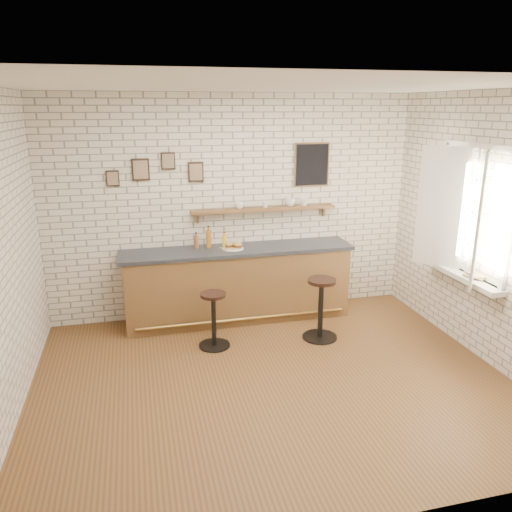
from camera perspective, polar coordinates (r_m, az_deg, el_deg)
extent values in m
plane|color=brown|center=(5.51, 1.85, -14.02)|extent=(5.00, 5.00, 0.00)
cube|color=brown|center=(6.80, -2.06, -3.39)|extent=(3.00, 0.58, 0.96)
cube|color=#2D333A|center=(6.65, -2.11, 0.70)|extent=(3.10, 0.62, 0.05)
cylinder|color=olive|center=(6.65, -1.46, -7.23)|extent=(2.79, 0.04, 0.04)
cylinder|color=white|center=(6.61, -2.66, 0.87)|extent=(0.28, 0.28, 0.01)
cylinder|color=gold|center=(6.64, -2.27, 1.03)|extent=(0.05, 0.05, 0.00)
cylinder|color=gold|center=(6.61, -2.34, 0.94)|extent=(0.05, 0.05, 0.00)
cylinder|color=gold|center=(6.65, -3.73, 1.02)|extent=(0.06, 0.06, 0.00)
cylinder|color=gold|center=(6.65, -2.34, 1.04)|extent=(0.06, 0.06, 0.00)
cylinder|color=gold|center=(6.55, -3.61, 0.80)|extent=(0.06, 0.06, 0.00)
cylinder|color=gold|center=(6.63, -2.30, 1.00)|extent=(0.04, 0.04, 0.00)
cylinder|color=gold|center=(6.55, -2.68, 0.79)|extent=(0.05, 0.05, 0.00)
cylinder|color=gold|center=(6.53, -3.43, 0.73)|extent=(0.04, 0.04, 0.00)
cylinder|color=gold|center=(6.60, -4.07, 0.90)|extent=(0.05, 0.05, 0.00)
cylinder|color=gold|center=(6.57, -2.27, 0.85)|extent=(0.06, 0.06, 0.00)
cylinder|color=brown|center=(6.65, -6.85, 1.58)|extent=(0.07, 0.07, 0.17)
cylinder|color=brown|center=(6.63, -6.88, 2.43)|extent=(0.02, 0.02, 0.04)
cylinder|color=black|center=(6.62, -6.89, 2.64)|extent=(0.03, 0.03, 0.01)
cylinder|color=white|center=(6.67, -5.43, 1.76)|extent=(0.06, 0.06, 0.19)
cylinder|color=white|center=(6.64, -5.46, 2.72)|extent=(0.02, 0.02, 0.04)
cylinder|color=black|center=(6.64, -5.46, 2.95)|extent=(0.03, 0.03, 0.01)
cylinder|color=#AB621B|center=(6.67, -5.42, 1.93)|extent=(0.07, 0.07, 0.23)
cylinder|color=#AB621B|center=(6.63, -5.46, 3.12)|extent=(0.03, 0.03, 0.05)
cylinder|color=black|center=(6.62, -5.46, 3.39)|extent=(0.03, 0.03, 0.01)
cylinder|color=yellow|center=(6.71, -3.62, 1.75)|extent=(0.06, 0.06, 0.16)
cylinder|color=yellow|center=(6.68, -3.63, 2.53)|extent=(0.03, 0.03, 0.03)
cylinder|color=maroon|center=(6.68, -3.64, 2.71)|extent=(0.03, 0.03, 0.01)
cylinder|color=black|center=(6.23, -4.77, -10.12)|extent=(0.38, 0.38, 0.02)
cylinder|color=black|center=(6.09, -4.84, -7.39)|extent=(0.06, 0.06, 0.63)
cylinder|color=black|center=(5.97, -4.92, -4.44)|extent=(0.36, 0.36, 0.04)
cylinder|color=black|center=(6.47, 7.28, -9.15)|extent=(0.44, 0.44, 0.02)
cylinder|color=black|center=(6.32, 7.40, -6.11)|extent=(0.07, 0.07, 0.72)
cylinder|color=black|center=(6.18, 7.53, -2.85)|extent=(0.45, 0.45, 0.04)
cube|color=brown|center=(6.81, 0.90, 5.39)|extent=(2.00, 0.18, 0.04)
cube|color=brown|center=(6.73, -6.71, 4.44)|extent=(0.03, 0.04, 0.16)
cube|color=brown|center=(7.17, 7.76, 5.15)|extent=(0.03, 0.04, 0.16)
imported|color=white|center=(6.72, -1.92, 5.81)|extent=(0.14, 0.14, 0.09)
imported|color=white|center=(6.80, 1.08, 5.92)|extent=(0.13, 0.13, 0.09)
imported|color=white|center=(6.90, 3.97, 6.12)|extent=(0.15, 0.15, 0.11)
imported|color=white|center=(6.97, 5.55, 6.16)|extent=(0.15, 0.15, 0.10)
cube|color=black|center=(6.58, -13.05, 9.60)|extent=(0.22, 0.02, 0.28)
cube|color=black|center=(6.59, -10.01, 10.65)|extent=(0.18, 0.02, 0.22)
cube|color=black|center=(6.64, -6.90, 9.52)|extent=(0.20, 0.02, 0.26)
cube|color=black|center=(6.60, -16.06, 8.52)|extent=(0.16, 0.02, 0.20)
cube|color=black|center=(7.01, 6.39, 10.32)|extent=(0.46, 0.02, 0.56)
cube|color=white|center=(6.40, 22.34, -2.02)|extent=(0.20, 1.35, 0.06)
cube|color=white|center=(6.16, 24.43, 11.38)|extent=(0.05, 1.30, 0.06)
cube|color=white|center=(6.44, 22.85, -1.96)|extent=(0.05, 1.30, 0.06)
cube|color=white|center=(5.81, 27.12, 3.27)|extent=(0.05, 0.06, 1.50)
cube|color=white|center=(6.74, 20.58, 5.67)|extent=(0.05, 0.06, 1.50)
cube|color=white|center=(5.94, 24.17, 3.90)|extent=(0.40, 0.46, 1.46)
cube|color=white|center=(6.41, 20.94, 5.11)|extent=(0.40, 0.46, 1.46)
imported|color=tan|center=(6.21, 23.41, -2.30)|extent=(0.25, 0.29, 0.02)
imported|color=tan|center=(6.23, 23.24, -2.02)|extent=(0.20, 0.26, 0.02)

